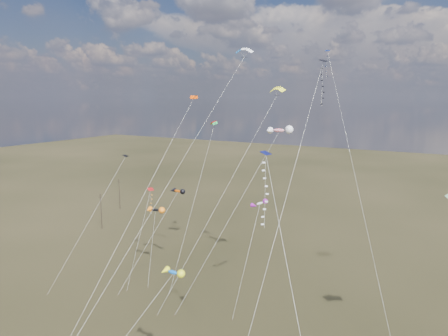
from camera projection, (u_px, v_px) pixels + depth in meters
The scene contains 16 objects.
utility_pole_near at pixel (101, 211), 88.33m from camera, with size 1.40×0.20×8.00m.
utility_pole_far at pixel (119, 194), 104.20m from camera, with size 1.40×0.20×8.00m.
diamond_black_high at pixel (317, 100), 48.35m from camera, with size 1.14×25.73×33.61m.
diamond_navy_tall at pixel (332, 84), 59.79m from camera, with size 14.25×17.21×36.15m.
diamond_black_mid at pixel (106, 190), 65.14m from camera, with size 3.37×15.23×19.39m.
diamond_red_low at pixel (150, 204), 69.24m from camera, with size 4.57×11.68×13.41m.
diamond_navy_right at pixel (268, 203), 34.67m from camera, with size 13.71×17.00×24.35m.
diamond_orange_center at pixel (157, 169), 47.80m from camera, with size 4.38×23.25×29.22m.
parafoil_yellow at pixel (277, 89), 57.91m from camera, with size 11.13×17.48×30.88m.
parafoil_blue_white at pixel (243, 51), 54.66m from camera, with size 9.94×28.12×36.10m.
parafoil_tricolor at pixel (214, 123), 70.12m from camera, with size 3.16×17.77×25.22m.
novelty_black_orange at pixel (155, 210), 65.14m from camera, with size 3.97×6.26×11.41m.
novelty_orange_black at pixel (177, 191), 65.08m from camera, with size 4.46×12.24×14.40m.
novelty_white_purple at pixel (260, 204), 56.52m from camera, with size 1.47×9.18×14.58m.
novelty_redwhite_stripe at pixel (279, 131), 59.29m from camera, with size 9.86×16.91×24.87m.
novelty_blue_yellow at pixel (172, 273), 37.26m from camera, with size 7.95×8.97×13.34m.
Camera 1 is at (27.52, -31.00, 29.03)m, focal length 32.00 mm.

